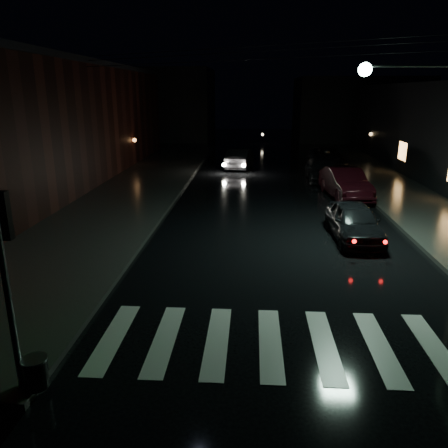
% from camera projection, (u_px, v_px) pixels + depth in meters
% --- Properties ---
extents(ground, '(120.00, 120.00, 0.00)m').
position_uv_depth(ground, '(160.00, 351.00, 9.48)').
color(ground, black).
rests_on(ground, ground).
extents(sidewalk_left, '(6.00, 44.00, 0.15)m').
position_uv_depth(sidewalk_left, '(121.00, 197.00, 23.14)').
color(sidewalk_left, '#282826').
rests_on(sidewalk_left, ground).
extents(sidewalk_right, '(4.00, 44.00, 0.15)m').
position_uv_depth(sidewalk_right, '(410.00, 201.00, 22.22)').
color(sidewalk_right, '#282826').
rests_on(sidewalk_right, ground).
extents(building_left, '(10.00, 36.00, 7.00)m').
position_uv_depth(building_left, '(5.00, 127.00, 24.49)').
color(building_left, black).
rests_on(building_left, ground).
extents(building_far_left, '(14.00, 10.00, 8.00)m').
position_uv_depth(building_far_left, '(153.00, 104.00, 51.91)').
color(building_far_left, black).
rests_on(building_far_left, ground).
extents(building_far_right, '(14.00, 10.00, 7.00)m').
position_uv_depth(building_far_right, '(357.00, 109.00, 50.58)').
color(building_far_right, black).
rests_on(building_far_right, ground).
extents(crosswalk, '(9.00, 3.00, 0.01)m').
position_uv_depth(crosswalk, '(297.00, 343.00, 9.77)').
color(crosswalk, beige).
rests_on(crosswalk, ground).
extents(signal_pole_corner, '(0.68, 0.61, 4.20)m').
position_uv_depth(signal_pole_corner, '(21.00, 318.00, 7.77)').
color(signal_pole_corner, slate).
rests_on(signal_pole_corner, ground).
extents(parked_car_a, '(1.77, 4.16, 1.40)m').
position_uv_depth(parked_car_a, '(354.00, 222.00, 16.53)').
color(parked_car_a, black).
rests_on(parked_car_a, ground).
extents(parked_car_b, '(2.17, 4.91, 1.57)m').
position_uv_depth(parked_car_b, '(345.00, 183.00, 23.06)').
color(parked_car_b, black).
rests_on(parked_car_b, ground).
extents(parked_car_c, '(2.02, 4.69, 1.35)m').
position_uv_depth(parked_car_c, '(322.00, 169.00, 27.83)').
color(parked_car_c, black).
rests_on(parked_car_c, ground).
extents(parked_car_d, '(2.66, 5.21, 1.41)m').
position_uv_depth(parked_car_d, '(328.00, 157.00, 32.85)').
color(parked_car_d, black).
rests_on(parked_car_d, ground).
extents(oncoming_car, '(2.13, 4.63, 1.47)m').
position_uv_depth(oncoming_car, '(240.00, 158.00, 32.06)').
color(oncoming_car, black).
rests_on(oncoming_car, ground).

